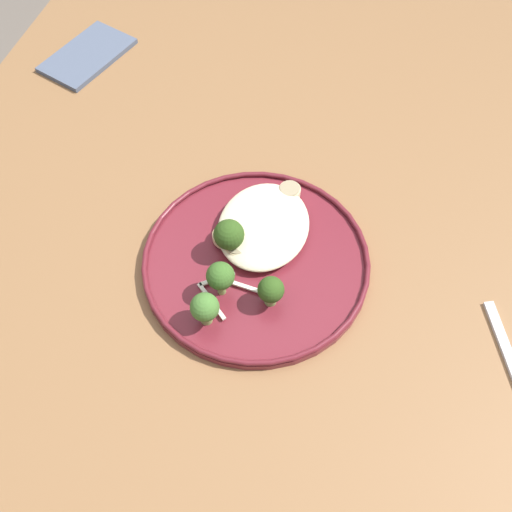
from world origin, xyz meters
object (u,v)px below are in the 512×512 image
seared_scallop_right_edge (259,222)px  seared_scallop_front_small (226,236)px  seared_scallop_tilted_round (290,192)px  broccoli_floret_front_edge (229,235)px  seared_scallop_rear_pale (258,236)px  broccoli_floret_center_pile (205,308)px  broccoli_floret_split_head (271,290)px  folded_napkin (88,55)px  broccoli_floret_near_rim (220,277)px  dinner_plate (256,261)px  seared_scallop_large_seared (279,241)px  seared_scallop_half_hidden (238,247)px

seared_scallop_right_edge → seared_scallop_front_small: size_ratio=0.68×
seared_scallop_tilted_round → broccoli_floret_front_edge: broccoli_floret_front_edge is taller
seared_scallop_rear_pale → broccoli_floret_center_pile: 0.13m
seared_scallop_tilted_round → broccoli_floret_split_head: size_ratio=0.66×
seared_scallop_front_small → broccoli_floret_center_pile: (0.12, 0.01, 0.02)m
seared_scallop_right_edge → folded_napkin: seared_scallop_right_edge is taller
seared_scallop_tilted_round → broccoli_floret_near_rim: broccoli_floret_near_rim is taller
broccoli_floret_split_head → seared_scallop_right_edge: bearing=-157.2°
seared_scallop_right_edge → broccoli_floret_near_rim: 0.11m
broccoli_floret_split_head → folded_napkin: 0.56m
dinner_plate → seared_scallop_rear_pale: size_ratio=12.03×
dinner_plate → seared_scallop_front_small: size_ratio=8.32×
seared_scallop_front_small → broccoli_floret_split_head: 0.11m
broccoli_floret_near_rim → broccoli_floret_split_head: (-0.00, 0.06, -0.01)m
broccoli_floret_center_pile → folded_napkin: (-0.42, -0.35, -0.04)m
seared_scallop_right_edge → seared_scallop_rear_pale: bearing=12.3°
seared_scallop_rear_pale → seared_scallop_large_seared: bearing=89.5°
seared_scallop_front_small → seared_scallop_tilted_round: bearing=146.1°
seared_scallop_right_edge → broccoli_floret_near_rim: broccoli_floret_near_rim is taller
broccoli_floret_front_edge → seared_scallop_front_small: bearing=-144.9°
seared_scallop_right_edge → dinner_plate: bearing=11.8°
seared_scallop_tilted_round → broccoli_floret_near_rim: bearing=-14.8°
seared_scallop_rear_pale → broccoli_floret_front_edge: (0.02, -0.03, 0.02)m
broccoli_floret_front_edge → folded_napkin: broccoli_floret_front_edge is taller
seared_scallop_half_hidden → folded_napkin: bearing=-131.3°
broccoli_floret_front_edge → folded_napkin: 0.47m
seared_scallop_half_hidden → folded_napkin: size_ratio=0.23×
seared_scallop_tilted_round → broccoli_floret_near_rim: size_ratio=0.54×
dinner_plate → seared_scallop_front_small: seared_scallop_front_small is taller
dinner_plate → seared_scallop_half_hidden: bearing=-102.6°
broccoli_floret_split_head → broccoli_floret_front_edge: size_ratio=0.82×
seared_scallop_rear_pale → seared_scallop_half_hidden: bearing=-40.2°
seared_scallop_rear_pale → folded_napkin: bearing=-127.6°
seared_scallop_large_seared → broccoli_floret_split_head: broccoli_floret_split_head is taller
seared_scallop_half_hidden → dinner_plate: bearing=77.4°
seared_scallop_large_seared → broccoli_floret_split_head: 0.08m
broccoli_floret_front_edge → folded_napkin: bearing=-132.2°
seared_scallop_tilted_round → folded_napkin: size_ratio=0.20×
seared_scallop_rear_pale → seared_scallop_half_hidden: seared_scallop_half_hidden is taller
folded_napkin → seared_scallop_half_hidden: bearing=48.7°
dinner_plate → seared_scallop_tilted_round: (-0.11, 0.02, 0.01)m
seared_scallop_right_edge → seared_scallop_tilted_round: (-0.06, 0.03, 0.00)m
broccoli_floret_near_rim → folded_napkin: 0.51m
broccoli_floret_near_rim → folded_napkin: broccoli_floret_near_rim is taller
dinner_plate → seared_scallop_half_hidden: (-0.01, -0.03, 0.01)m
dinner_plate → seared_scallop_right_edge: 0.05m
seared_scallop_half_hidden → seared_scallop_front_small: bearing=-123.3°
broccoli_floret_near_rim → broccoli_floret_split_head: broccoli_floret_near_rim is taller
seared_scallop_half_hidden → broccoli_floret_front_edge: bearing=-89.2°
seared_scallop_large_seared → broccoli_floret_center_pile: broccoli_floret_center_pile is taller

